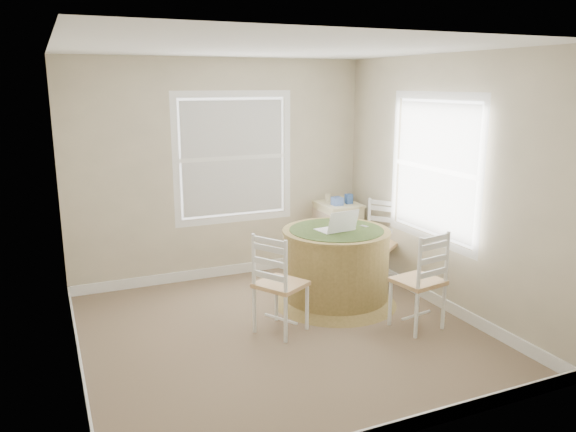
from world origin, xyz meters
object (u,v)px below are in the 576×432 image
round_table (336,263)px  corner_chest (336,235)px  chair_left (281,284)px  laptop (336,228)px  chair_near (418,281)px  chair_right (378,244)px

round_table → corner_chest: size_ratio=1.56×
chair_left → laptop: (0.79, 0.38, 0.37)m
chair_left → corner_chest: bearing=-73.7°
chair_left → chair_near: 1.31m
chair_left → corner_chest: chair_left is taller
laptop → corner_chest: 1.35m
chair_left → chair_near: size_ratio=1.00×
corner_chest → chair_right: bearing=-76.3°
chair_left → chair_right: same height
chair_left → corner_chest: 2.06m
chair_left → chair_right: size_ratio=1.00×
chair_right → laptop: size_ratio=2.42×
chair_left → chair_right: bearing=-93.7°
chair_left → chair_near: bearing=-140.3°
round_table → chair_left: (-0.81, -0.42, 0.03)m
chair_near → chair_left: bearing=-29.7°
round_table → chair_right: size_ratio=1.38×
round_table → chair_near: 0.96m
chair_near → chair_right: same height
chair_near → round_table: bearing=-73.8°
laptop → corner_chest: bearing=-126.6°
chair_left → laptop: laptop is taller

